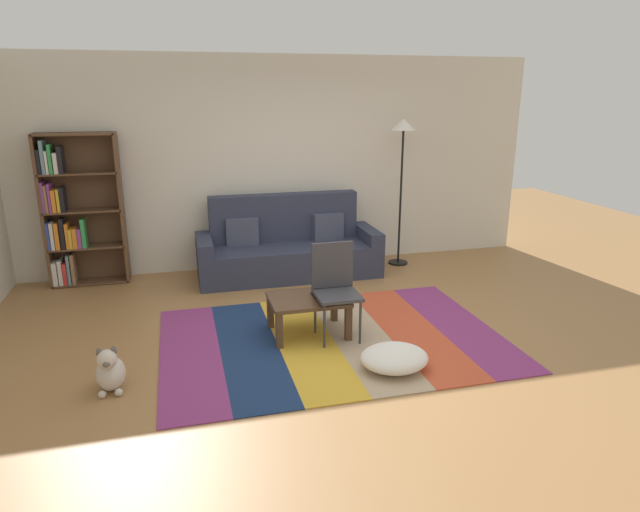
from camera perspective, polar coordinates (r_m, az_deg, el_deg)
name	(u,v)px	position (r m, az deg, el deg)	size (l,w,h in m)	color
ground_plane	(337,339)	(5.32, 1.76, -8.48)	(14.00, 14.00, 0.00)	#9E7042
back_wall	(283,163)	(7.35, -3.81, 9.49)	(6.80, 0.10, 2.70)	silver
rug	(333,339)	(5.29, 1.33, -8.54)	(3.16, 2.21, 0.01)	#843370
couch	(288,249)	(7.03, -3.32, 0.75)	(2.26, 0.80, 1.00)	#2D3347
bookshelf	(74,214)	(7.16, -23.98, 3.95)	(0.90, 0.28, 1.80)	brown
coffee_table	(308,304)	(5.29, -1.22, -4.91)	(0.73, 0.56, 0.37)	#513826
pouf	(394,358)	(4.77, 7.64, -10.34)	(0.58, 0.50, 0.19)	white
dog	(110,371)	(4.70, -20.75, -11.01)	(0.22, 0.35, 0.40)	beige
standing_lamp	(403,144)	(7.32, 8.51, 11.30)	(0.32, 0.32, 1.92)	black
tv_remote	(315,295)	(5.29, -0.51, -4.05)	(0.04, 0.15, 0.02)	black
folding_chair	(335,283)	(5.19, 1.54, -2.74)	(0.40, 0.40, 0.90)	#38383D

